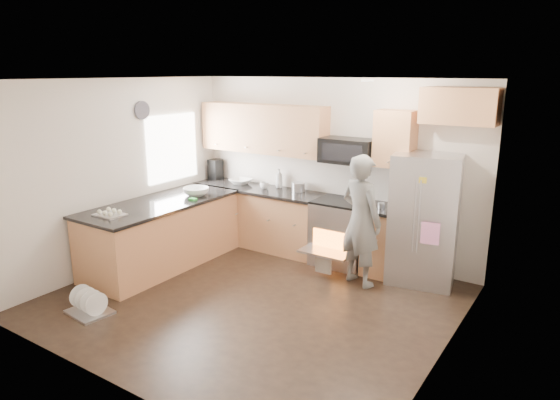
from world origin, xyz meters
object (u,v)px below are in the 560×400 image
Objects in this scene: refrigerator at (424,219)px; person at (361,220)px; stove_range at (342,218)px; dish_rack at (89,307)px.

person is at bearing -152.51° from refrigerator.
stove_range reaches higher than dish_rack.
stove_range is 1.06× the size of refrigerator.
person is (0.50, -0.49, 0.17)m from stove_range.
person reaches higher than dish_rack.
dish_rack is at bearing -143.88° from refrigerator.
dish_rack is at bearing 67.17° from person.
person is 3.24× the size of dish_rack.
dish_rack is (-1.71, -2.97, -0.60)m from stove_range.
person is (-0.65, -0.50, 0.00)m from refrigerator.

